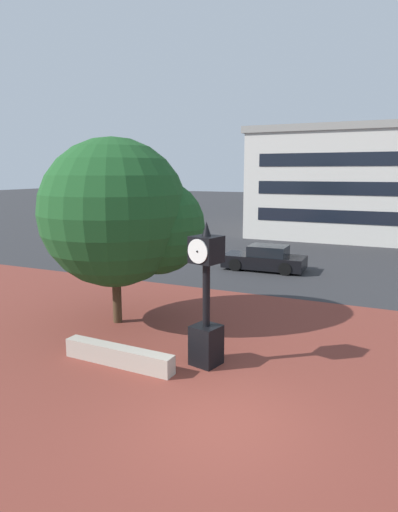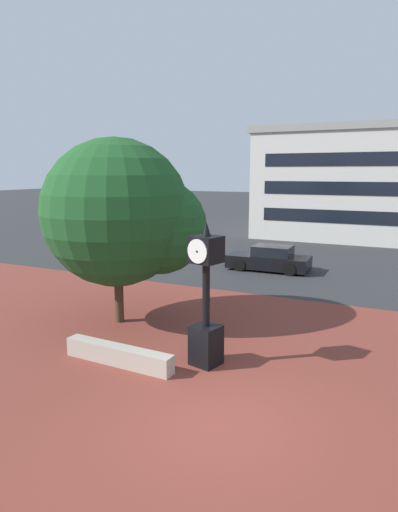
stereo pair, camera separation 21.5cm
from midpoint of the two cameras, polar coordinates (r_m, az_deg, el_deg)
name	(u,v)px [view 2 (the right image)]	position (r m, az deg, el deg)	size (l,w,h in m)	color
ground_plane	(216,423)	(9.60, 2.90, -20.41)	(200.00, 200.00, 0.00)	#2D2D30
plaza_brick_paving	(260,369)	(11.89, 8.26, -14.05)	(44.00, 13.50, 0.01)	brown
planter_wall	(118,355)	(12.12, -9.69, -12.32)	(3.20, 0.40, 0.50)	#ADA393
street_clock	(206,304)	(11.50, 1.45, -6.18)	(0.81, 0.85, 3.75)	black
plaza_tree	(126,216)	(14.68, -8.88, 5.07)	(5.11, 4.76, 6.04)	#42301E
car_street_near	(269,259)	(23.14, 9.21, -0.42)	(4.16, 1.91, 1.28)	black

